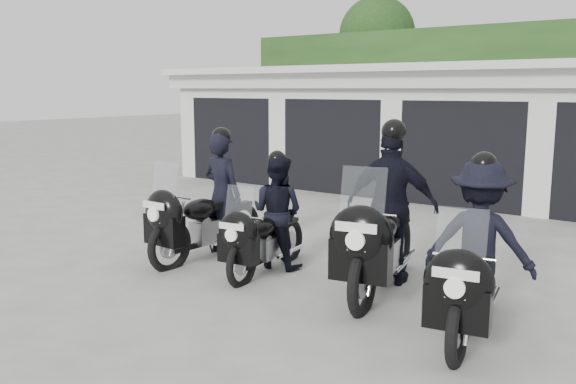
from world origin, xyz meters
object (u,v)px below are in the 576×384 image
Objects in this scene: police_bike_b at (271,219)px; police_bike_d at (477,254)px; police_bike_a at (208,205)px; police_bike_c at (387,216)px.

police_bike_d is at bearing -15.71° from police_bike_b.
police_bike_a is 1.13m from police_bike_b.
police_bike_a is at bearing 164.70° from police_bike_d.
police_bike_c is at bearing 1.47° from police_bike_b.
police_bike_b is 0.89× the size of police_bike_d.
police_bike_b is (1.13, 0.04, -0.07)m from police_bike_a.
police_bike_a is 0.92× the size of police_bike_c.
police_bike_a is 4.10m from police_bike_d.
police_bike_c is (1.60, 0.25, 0.20)m from police_bike_b.
police_bike_b is at bearing 3.63° from police_bike_a.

